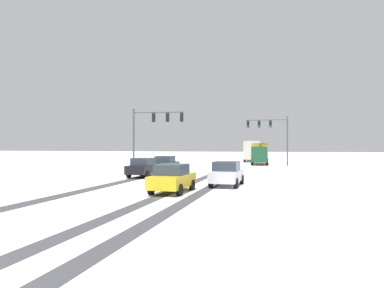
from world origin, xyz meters
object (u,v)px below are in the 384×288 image
at_px(car_dark_green_lead, 165,164).
at_px(box_truck_delivery, 260,153).
at_px(traffic_signal_far_right, 270,130).
at_px(traffic_signal_near_left, 154,125).
at_px(car_yellow_cab_fourth, 172,178).
at_px(car_black_second, 144,167).
at_px(car_white_third, 227,174).
at_px(bus_oncoming, 253,150).

height_order(car_dark_green_lead, box_truck_delivery, box_truck_delivery).
height_order(traffic_signal_far_right, box_truck_delivery, traffic_signal_far_right).
xyz_separation_m(traffic_signal_near_left, car_yellow_cab_fourth, (6.79, -15.71, -3.95)).
bearing_deg(car_black_second, box_truck_delivery, 70.31).
distance_m(car_black_second, car_white_third, 9.37).
height_order(car_black_second, car_white_third, same).
xyz_separation_m(traffic_signal_far_right, car_yellow_cab_fourth, (-4.60, -29.68, -3.96)).
bearing_deg(traffic_signal_far_right, car_white_third, -94.67).
bearing_deg(traffic_signal_far_right, car_black_second, -115.92).
height_order(car_yellow_cab_fourth, box_truck_delivery, box_truck_delivery).
distance_m(traffic_signal_far_right, car_dark_green_lead, 18.15).
bearing_deg(car_yellow_cab_fourth, car_white_third, 58.61).
bearing_deg(box_truck_delivery, traffic_signal_near_left, -120.14).
bearing_deg(car_black_second, traffic_signal_far_right, 64.08).
bearing_deg(bus_oncoming, car_dark_green_lead, -103.30).
height_order(car_black_second, car_yellow_cab_fourth, same).
bearing_deg(traffic_signal_near_left, bus_oncoming, 73.39).
bearing_deg(car_white_third, bus_oncoming, 91.79).
height_order(car_dark_green_lead, car_white_third, same).
xyz_separation_m(car_yellow_cab_fourth, bus_oncoming, (1.30, 42.84, 1.18)).
bearing_deg(car_white_third, car_black_second, 146.99).
distance_m(traffic_signal_far_right, car_yellow_cab_fourth, 30.29).
distance_m(car_yellow_cab_fourth, box_truck_delivery, 32.80).
distance_m(traffic_signal_near_left, car_white_third, 15.38).
bearing_deg(box_truck_delivery, bus_oncoming, 99.69).
relative_size(traffic_signal_near_left, car_black_second, 1.57).
xyz_separation_m(car_dark_green_lead, car_white_third, (7.80, -10.87, 0.00)).
bearing_deg(car_black_second, traffic_signal_near_left, 102.59).
bearing_deg(car_black_second, car_yellow_cab_fourth, -59.92).
distance_m(traffic_signal_far_right, bus_oncoming, 13.85).
bearing_deg(traffic_signal_near_left, car_black_second, -77.41).
height_order(traffic_signal_near_left, car_black_second, traffic_signal_near_left).
height_order(car_dark_green_lead, bus_oncoming, bus_oncoming).
xyz_separation_m(car_black_second, bus_oncoming, (6.64, 33.62, 1.18)).
height_order(car_black_second, box_truck_delivery, box_truck_delivery).
xyz_separation_m(car_dark_green_lead, car_yellow_cab_fourth, (5.28, -14.98, 0.00)).
height_order(traffic_signal_near_left, car_dark_green_lead, traffic_signal_near_left).
distance_m(car_black_second, bus_oncoming, 34.29).
bearing_deg(bus_oncoming, box_truck_delivery, -80.31).
xyz_separation_m(car_white_third, bus_oncoming, (-1.21, 38.72, 1.18)).
relative_size(traffic_signal_far_right, car_dark_green_lead, 1.57).
distance_m(traffic_signal_near_left, box_truck_delivery, 19.83).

